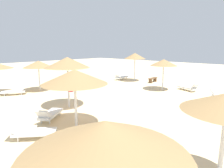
# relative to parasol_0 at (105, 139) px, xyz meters

# --- Properties ---
(ground_plane) EXTENTS (80.00, 80.00, 0.00)m
(ground_plane) POSITION_rel_parasol_0_xyz_m (-7.00, 4.61, -2.30)
(ground_plane) COLOR beige
(parasol_0) EXTENTS (2.79, 2.79, 2.61)m
(parasol_0) POSITION_rel_parasol_0_xyz_m (0.00, 0.00, 0.00)
(parasol_0) COLOR silver
(parasol_0) RESTS_ON ground
(parasol_1) EXTENTS (2.36, 2.36, 3.09)m
(parasol_1) POSITION_rel_parasol_0_xyz_m (-10.68, 15.17, 0.46)
(parasol_1) COLOR silver
(parasol_1) RESTS_ON ground
(parasol_2) EXTENTS (2.76, 2.76, 3.13)m
(parasol_2) POSITION_rel_parasol_0_xyz_m (-7.98, 4.70, 0.48)
(parasol_2) COLOR silver
(parasol_2) RESTS_ON ground
(parasol_3) EXTENTS (2.52, 2.52, 2.59)m
(parasol_3) POSITION_rel_parasol_0_xyz_m (-13.75, 5.67, -0.01)
(parasol_3) COLOR silver
(parasol_3) RESTS_ON ground
(parasol_6) EXTENTS (2.99, 2.99, 2.74)m
(parasol_6) POSITION_rel_parasol_0_xyz_m (-5.09, 3.13, 0.11)
(parasol_6) COLOR silver
(parasol_6) RESTS_ON ground
(parasol_7) EXTENTS (2.30, 2.30, 2.70)m
(parasol_7) POSITION_rel_parasol_0_xyz_m (-6.13, 13.18, 0.11)
(parasol_7) COLOR silver
(parasol_7) RESTS_ON ground
(lounger_1) EXTENTS (0.68, 1.88, 0.77)m
(lounger_1) POSITION_rel_parasol_0_xyz_m (-12.41, 14.87, -1.98)
(lounger_1) COLOR white
(lounger_1) RESTS_ON ground
(lounger_2) EXTENTS (1.58, 1.89, 0.79)m
(lounger_2) POSITION_rel_parasol_0_xyz_m (-6.83, 2.73, -1.97)
(lounger_2) COLOR white
(lounger_2) RESTS_ON ground
(lounger_3) EXTENTS (1.44, 1.95, 0.77)m
(lounger_3) POSITION_rel_parasol_0_xyz_m (-13.75, 3.61, -1.98)
(lounger_3) COLOR white
(lounger_3) RESTS_ON ground
(lounger_4) EXTENTS (1.89, 0.78, 0.80)m
(lounger_4) POSITION_rel_parasol_0_xyz_m (-1.29, 12.99, -1.97)
(lounger_4) COLOR white
(lounger_4) RESTS_ON ground
(lounger_6) EXTENTS (1.72, 1.87, 0.66)m
(lounger_6) POSITION_rel_parasol_0_xyz_m (-5.49, 1.15, -1.99)
(lounger_6) COLOR white
(lounger_6) RESTS_ON ground
(lounger_7) EXTENTS (1.97, 1.18, 0.78)m
(lounger_7) POSITION_rel_parasol_0_xyz_m (-4.33, 14.42, -1.97)
(lounger_7) COLOR white
(lounger_7) RESTS_ON ground
(bench_0) EXTENTS (0.55, 1.53, 0.49)m
(bench_0) POSITION_rel_parasol_0_xyz_m (-8.77, 15.88, -1.95)
(bench_0) COLOR brown
(bench_0) RESTS_ON ground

